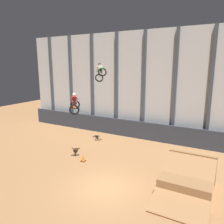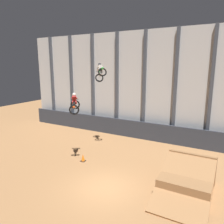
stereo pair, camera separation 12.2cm
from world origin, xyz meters
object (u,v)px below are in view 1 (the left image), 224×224
at_px(dirt_ramp, 188,178).
at_px(traffic_cone_near_ramp, 83,158).
at_px(rider_bike_left_air, 75,104).
at_px(rider_bike_right_air, 100,72).

bearing_deg(dirt_ramp, traffic_cone_near_ramp, 178.88).
distance_m(rider_bike_left_air, rider_bike_right_air, 3.97).
distance_m(rider_bike_left_air, traffic_cone_near_ramp, 4.24).
height_order(dirt_ramp, rider_bike_right_air, rider_bike_right_air).
bearing_deg(dirt_ramp, rider_bike_right_air, 158.10).
xyz_separation_m(dirt_ramp, traffic_cone_near_ramp, (-7.78, 0.15, -0.40)).
height_order(dirt_ramp, rider_bike_left_air, rider_bike_left_air).
xyz_separation_m(rider_bike_left_air, rider_bike_right_air, (0.23, 3.29, 2.21)).
distance_m(dirt_ramp, rider_bike_left_air, 9.08).
distance_m(rider_bike_right_air, traffic_cone_near_ramp, 7.11).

